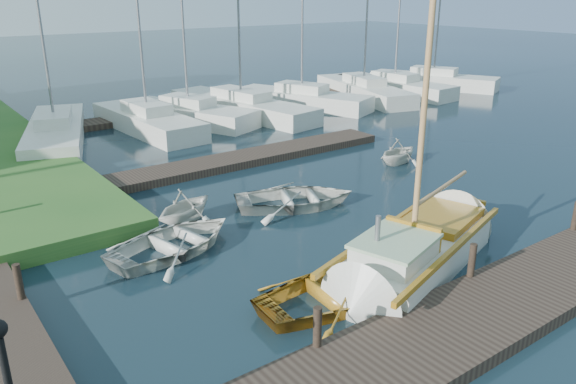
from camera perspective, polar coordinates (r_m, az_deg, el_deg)
ground at (r=15.91m, az=0.00°, el=-4.07°), size 160.00×160.00×0.00m
near_dock at (r=12.10m, az=17.47°, el=-12.58°), size 18.00×2.20×0.30m
far_dock at (r=22.00m, az=-5.82°, el=3.13°), size 14.00×1.60×0.30m
pontoon at (r=33.97m, az=-2.37°, el=9.19°), size 30.00×1.60×0.30m
mooring_post_1 at (r=10.48m, az=3.01°, el=-13.52°), size 0.16×0.16×0.80m
mooring_post_2 at (r=13.43m, az=18.19°, el=-6.60°), size 0.16×0.16×0.80m
mooring_post_3 at (r=17.07m, az=27.19°, el=-2.14°), size 0.16×0.16×0.80m
mooring_post_4 at (r=13.16m, az=-25.69°, el=-8.21°), size 0.16×0.16×0.80m
lamp_post at (r=8.17m, az=-26.58°, el=-16.76°), size 0.24×0.24×2.44m
sailboat at (r=14.34m, az=13.08°, el=-5.92°), size 7.41×3.97×9.83m
dinghy at (r=12.39m, az=4.96°, el=-9.59°), size 3.88×2.92×0.76m
tender_a at (r=14.91m, az=-11.48°, el=-4.62°), size 4.13×3.34×0.76m
tender_b at (r=16.66m, az=-10.46°, el=-1.14°), size 2.74×2.58×1.14m
tender_c at (r=17.57m, az=0.73°, el=-0.33°), size 4.51×3.96×0.78m
tender_d at (r=22.42m, az=11.20°, el=4.27°), size 2.43×2.19×1.13m
marina_boat_0 at (r=27.05m, az=-22.53°, el=5.81°), size 4.85×9.11×11.42m
marina_boat_1 at (r=28.03m, az=-14.10°, el=7.16°), size 2.68×8.07×9.29m
marina_boat_2 at (r=29.26m, az=-10.08°, el=7.99°), size 4.92×7.73×10.24m
marina_boat_3 at (r=30.89m, az=-4.79°, el=8.83°), size 3.77×10.23×10.88m
marina_boat_4 at (r=32.79m, az=1.40°, el=9.56°), size 5.19×8.38×10.97m
marina_boat_5 at (r=36.07m, az=7.69°, el=10.34°), size 4.42×9.41×12.07m
marina_boat_6 at (r=37.91m, az=10.77°, el=10.63°), size 2.82×8.58×10.97m
marina_boat_7 at (r=40.94m, az=14.55°, el=11.02°), size 5.58×8.66×11.28m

